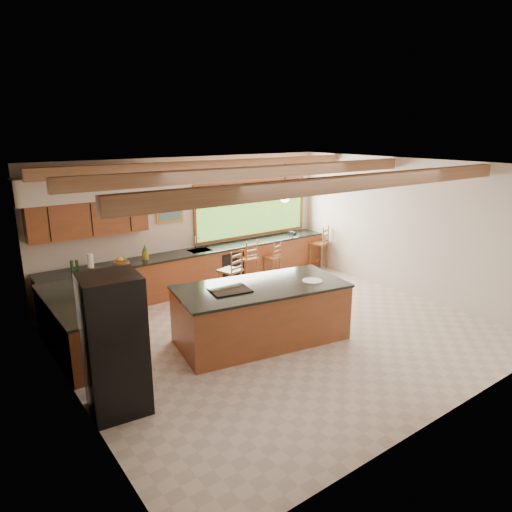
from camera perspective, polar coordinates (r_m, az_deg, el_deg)
ground at (r=8.50m, az=2.89°, el=-9.37°), size 7.20×7.20×0.00m
room_shell at (r=8.25m, az=-0.68°, el=6.00°), size 7.27×6.54×3.02m
counter_run at (r=9.92m, az=-10.01°, el=-3.01°), size 7.12×3.10×1.25m
island at (r=7.97m, az=0.64°, el=-7.11°), size 3.10×1.85×1.03m
refrigerator at (r=6.19m, az=-17.27°, el=-10.55°), size 0.79×0.78×1.86m
bar_stool_a at (r=9.62m, az=-3.07°, el=-1.98°), size 0.52×0.52×1.16m
bar_stool_b at (r=10.63m, az=-0.93°, el=-0.40°), size 0.42×0.42×1.11m
bar_stool_c at (r=11.10m, az=2.22°, el=-0.26°), size 0.40×0.40×0.94m
bar_stool_d at (r=12.05m, az=8.06°, el=1.50°), size 0.54×0.55×1.16m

